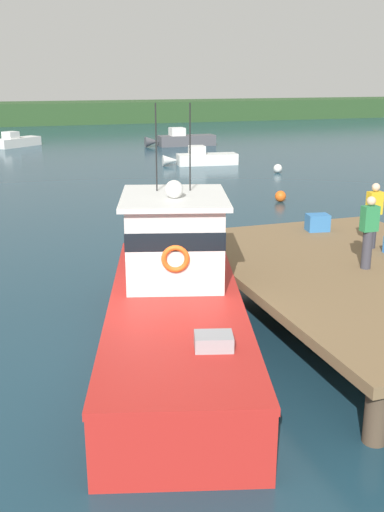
{
  "coord_description": "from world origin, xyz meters",
  "views": [
    {
      "loc": [
        -2.89,
        -10.58,
        5.32
      ],
      "look_at": [
        1.2,
        1.59,
        1.4
      ],
      "focal_mm": 41.48,
      "sensor_mm": 36.0,
      "label": 1
    }
  ],
  "objects_px": {
    "moored_boat_near_channel": "(14,142)",
    "mooring_buoy_channel_marker": "(280,196)",
    "deckhand_further_back": "(373,214)",
    "main_fishing_boat": "(175,298)",
    "mooring_buoy_outer": "(278,168)",
    "crate_single_by_cleat": "(318,223)",
    "deckhand_by_the_boat": "(369,231)",
    "moored_boat_off_the_point": "(182,140)",
    "moored_boat_mid_harbor": "(202,158)"
  },
  "relations": [
    {
      "from": "deckhand_further_back",
      "to": "moored_boat_mid_harbor",
      "type": "relative_size",
      "value": 0.34
    },
    {
      "from": "main_fishing_boat",
      "to": "deckhand_further_back",
      "type": "xyz_separation_m",
      "value": [
        5.52,
        1.33,
        1.05
      ]
    },
    {
      "from": "main_fishing_boat",
      "to": "mooring_buoy_channel_marker",
      "type": "bearing_deg",
      "value": 55.12
    },
    {
      "from": "main_fishing_boat",
      "to": "mooring_buoy_outer",
      "type": "distance_m",
      "value": 23.26
    },
    {
      "from": "main_fishing_boat",
      "to": "crate_single_by_cleat",
      "type": "height_order",
      "value": "main_fishing_boat"
    },
    {
      "from": "deckhand_further_back",
      "to": "crate_single_by_cleat",
      "type": "bearing_deg",
      "value": 101.66
    },
    {
      "from": "mooring_buoy_outer",
      "to": "moored_boat_mid_harbor",
      "type": "bearing_deg",
      "value": 125.38
    },
    {
      "from": "crate_single_by_cleat",
      "to": "moored_boat_mid_harbor",
      "type": "height_order",
      "value": "crate_single_by_cleat"
    },
    {
      "from": "moored_boat_off_the_point",
      "to": "moored_boat_mid_harbor",
      "type": "bearing_deg",
      "value": -100.82
    },
    {
      "from": "deckhand_by_the_boat",
      "to": "moored_boat_mid_harbor",
      "type": "height_order",
      "value": "deckhand_by_the_boat"
    },
    {
      "from": "crate_single_by_cleat",
      "to": "mooring_buoy_channel_marker",
      "type": "height_order",
      "value": "crate_single_by_cleat"
    },
    {
      "from": "deckhand_by_the_boat",
      "to": "moored_boat_off_the_point",
      "type": "relative_size",
      "value": 0.29
    },
    {
      "from": "moored_boat_near_channel",
      "to": "moored_boat_off_the_point",
      "type": "height_order",
      "value": "moored_boat_off_the_point"
    },
    {
      "from": "crate_single_by_cleat",
      "to": "moored_boat_off_the_point",
      "type": "height_order",
      "value": "crate_single_by_cleat"
    },
    {
      "from": "moored_boat_off_the_point",
      "to": "moored_boat_mid_harbor",
      "type": "relative_size",
      "value": 1.19
    },
    {
      "from": "main_fishing_boat",
      "to": "moored_boat_mid_harbor",
      "type": "relative_size",
      "value": 2.09
    },
    {
      "from": "moored_boat_mid_harbor",
      "to": "mooring_buoy_channel_marker",
      "type": "relative_size",
      "value": 9.68
    },
    {
      "from": "deckhand_further_back",
      "to": "mooring_buoy_outer",
      "type": "distance_m",
      "value": 19.71
    },
    {
      "from": "moored_boat_off_the_point",
      "to": "moored_boat_mid_harbor",
      "type": "xyz_separation_m",
      "value": [
        -1.99,
        -10.41,
        -0.08
      ]
    },
    {
      "from": "deckhand_by_the_boat",
      "to": "moored_boat_off_the_point",
      "type": "distance_m",
      "value": 35.25
    },
    {
      "from": "mooring_buoy_channel_marker",
      "to": "deckhand_further_back",
      "type": "bearing_deg",
      "value": -105.69
    },
    {
      "from": "main_fishing_boat",
      "to": "deckhand_by_the_boat",
      "type": "xyz_separation_m",
      "value": [
        4.44,
        -0.04,
        1.05
      ]
    },
    {
      "from": "deckhand_by_the_boat",
      "to": "mooring_buoy_outer",
      "type": "height_order",
      "value": "deckhand_by_the_boat"
    },
    {
      "from": "moored_boat_mid_harbor",
      "to": "moored_boat_off_the_point",
      "type": "bearing_deg",
      "value": 79.18
    },
    {
      "from": "mooring_buoy_outer",
      "to": "deckhand_by_the_boat",
      "type": "bearing_deg",
      "value": -111.36
    },
    {
      "from": "moored_boat_off_the_point",
      "to": "moored_boat_mid_harbor",
      "type": "distance_m",
      "value": 10.6
    },
    {
      "from": "main_fishing_boat",
      "to": "mooring_buoy_outer",
      "type": "height_order",
      "value": "main_fishing_boat"
    },
    {
      "from": "deckhand_by_the_boat",
      "to": "moored_boat_off_the_point",
      "type": "xyz_separation_m",
      "value": [
        6.66,
        34.58,
        -1.57
      ]
    },
    {
      "from": "crate_single_by_cleat",
      "to": "mooring_buoy_outer",
      "type": "distance_m",
      "value": 18.01
    },
    {
      "from": "moored_boat_near_channel",
      "to": "mooring_buoy_channel_marker",
      "type": "height_order",
      "value": "moored_boat_near_channel"
    },
    {
      "from": "moored_boat_off_the_point",
      "to": "mooring_buoy_channel_marker",
      "type": "height_order",
      "value": "moored_boat_off_the_point"
    },
    {
      "from": "crate_single_by_cleat",
      "to": "moored_boat_near_channel",
      "type": "xyz_separation_m",
      "value": [
        -6.66,
        34.62,
        -1.01
      ]
    },
    {
      "from": "moored_boat_near_channel",
      "to": "mooring_buoy_outer",
      "type": "distance_m",
      "value": 22.71
    },
    {
      "from": "moored_boat_off_the_point",
      "to": "deckhand_by_the_boat",
      "type": "bearing_deg",
      "value": -100.9
    },
    {
      "from": "main_fishing_boat",
      "to": "crate_single_by_cleat",
      "type": "xyz_separation_m",
      "value": [
        5.12,
        3.27,
        0.43
      ]
    },
    {
      "from": "moored_boat_mid_harbor",
      "to": "main_fishing_boat",
      "type": "bearing_deg",
      "value": -110.68
    },
    {
      "from": "deckhand_further_back",
      "to": "moored_boat_near_channel",
      "type": "height_order",
      "value": "deckhand_further_back"
    },
    {
      "from": "main_fishing_boat",
      "to": "deckhand_by_the_boat",
      "type": "height_order",
      "value": "main_fishing_boat"
    },
    {
      "from": "moored_boat_near_channel",
      "to": "moored_boat_off_the_point",
      "type": "bearing_deg",
      "value": -14.85
    },
    {
      "from": "deckhand_further_back",
      "to": "moored_boat_mid_harbor",
      "type": "height_order",
      "value": "deckhand_further_back"
    },
    {
      "from": "main_fishing_boat",
      "to": "mooring_buoy_outer",
      "type": "bearing_deg",
      "value": 58.37
    },
    {
      "from": "mooring_buoy_outer",
      "to": "main_fishing_boat",
      "type": "bearing_deg",
      "value": -121.63
    },
    {
      "from": "moored_boat_near_channel",
      "to": "mooring_buoy_channel_marker",
      "type": "relative_size",
      "value": 8.71
    },
    {
      "from": "main_fishing_boat",
      "to": "moored_boat_near_channel",
      "type": "xyz_separation_m",
      "value": [
        -1.53,
        37.89,
        -0.59
      ]
    },
    {
      "from": "main_fishing_boat",
      "to": "deckhand_further_back",
      "type": "relative_size",
      "value": 6.09
    },
    {
      "from": "main_fishing_boat",
      "to": "mooring_buoy_channel_marker",
      "type": "distance_m",
      "value": 15.1
    },
    {
      "from": "crate_single_by_cleat",
      "to": "mooring_buoy_outer",
      "type": "relative_size",
      "value": 1.22
    },
    {
      "from": "crate_single_by_cleat",
      "to": "moored_boat_near_channel",
      "type": "distance_m",
      "value": 35.27
    },
    {
      "from": "main_fishing_boat",
      "to": "deckhand_further_back",
      "type": "distance_m",
      "value": 5.78
    },
    {
      "from": "deckhand_further_back",
      "to": "moored_boat_off_the_point",
      "type": "height_order",
      "value": "deckhand_further_back"
    }
  ]
}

